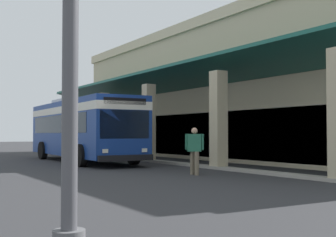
% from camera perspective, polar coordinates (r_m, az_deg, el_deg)
% --- Properties ---
extents(ground, '(120.00, 120.00, 0.00)m').
position_cam_1_polar(ground, '(27.77, 4.94, -4.95)').
color(ground, '#2D2D30').
extents(curb_strip, '(35.37, 0.50, 0.12)m').
position_cam_1_polar(curb_strip, '(23.46, -2.61, -5.36)').
color(curb_strip, '#9E998E').
rests_on(curb_strip, ground).
extents(plaza_building, '(29.78, 16.78, 7.98)m').
position_cam_1_polar(plaza_building, '(29.45, 14.02, 3.05)').
color(plaza_building, '#C6B793').
rests_on(plaza_building, ground).
extents(transit_bus, '(11.29, 3.09, 3.34)m').
position_cam_1_polar(transit_bus, '(23.85, -10.98, -0.96)').
color(transit_bus, navy).
rests_on(transit_bus, ground).
extents(pedestrian, '(0.53, 0.51, 1.67)m').
position_cam_1_polar(pedestrian, '(15.84, 3.41, -3.83)').
color(pedestrian, '#726651').
rests_on(pedestrian, ground).
extents(potted_palm, '(1.81, 1.60, 2.72)m').
position_cam_1_polar(potted_palm, '(32.10, -8.69, -3.28)').
color(potted_palm, gray).
rests_on(potted_palm, ground).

